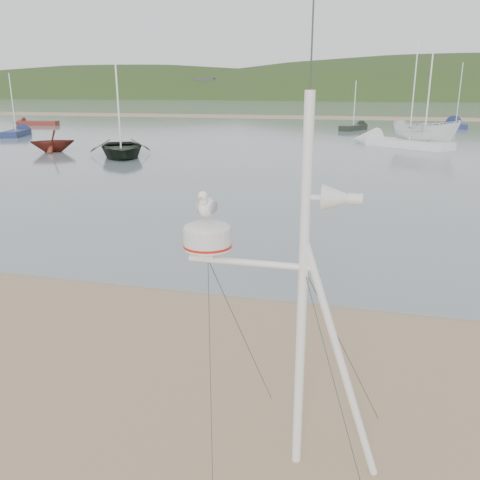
% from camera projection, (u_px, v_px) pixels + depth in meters
% --- Properties ---
extents(ground, '(560.00, 560.00, 0.00)m').
position_uv_depth(ground, '(75.00, 403.00, 6.75)').
color(ground, '#917554').
rests_on(ground, ground).
extents(water, '(560.00, 256.00, 0.04)m').
position_uv_depth(water, '(360.00, 105.00, 129.27)').
color(water, slate).
rests_on(water, ground).
extents(sandbar, '(560.00, 7.00, 0.07)m').
position_uv_depth(sandbar, '(347.00, 118.00, 71.70)').
color(sandbar, '#917554').
rests_on(sandbar, water).
extents(hill_ridge, '(620.00, 180.00, 80.00)m').
position_uv_depth(hill_ridge, '(406.00, 144.00, 226.12)').
color(hill_ridge, '#203315').
rests_on(hill_ridge, ground).
extents(far_cottages, '(294.40, 6.30, 8.00)m').
position_uv_depth(far_cottages, '(374.00, 89.00, 186.82)').
color(far_cottages, silver).
rests_on(far_cottages, ground).
extents(mast_rig, '(2.15, 2.30, 4.86)m').
position_uv_depth(mast_rig, '(293.00, 369.00, 5.35)').
color(mast_rig, silver).
rests_on(mast_rig, ground).
extents(boat_dark, '(3.79, 2.76, 5.23)m').
position_uv_depth(boat_dark, '(119.00, 112.00, 29.91)').
color(boat_dark, black).
rests_on(boat_dark, water).
extents(boat_red, '(2.49, 2.70, 2.68)m').
position_uv_depth(boat_red, '(51.00, 131.00, 32.76)').
color(boat_red, '#5F1E15').
rests_on(boat_red, water).
extents(boat_white, '(2.69, 2.68, 5.06)m').
position_uv_depth(boat_white, '(427.00, 110.00, 34.96)').
color(boat_white, silver).
rests_on(boat_white, water).
extents(sailboat_blue_near, '(3.23, 5.77, 5.66)m').
position_uv_depth(sailboat_blue_near, '(21.00, 132.00, 45.32)').
color(sailboat_blue_near, '#141F47').
rests_on(sailboat_blue_near, ground).
extents(sailboat_blue_far, '(2.05, 7.28, 7.17)m').
position_uv_depth(sailboat_blue_far, '(454.00, 124.00, 55.50)').
color(sailboat_blue_far, '#141F47').
rests_on(sailboat_blue_far, ground).
extents(sailboat_white_near, '(7.49, 6.26, 7.82)m').
position_uv_depth(sailboat_white_near, '(383.00, 141.00, 37.26)').
color(sailboat_white_near, silver).
rests_on(sailboat_white_near, ground).
extents(dinghy_red_far, '(5.31, 2.27, 1.26)m').
position_uv_depth(dinghy_red_far, '(30.00, 123.00, 57.04)').
color(dinghy_red_far, '#5F1E15').
rests_on(dinghy_red_far, ground).
extents(sailboat_dark_mid, '(3.24, 5.08, 5.07)m').
position_uv_depth(sailboat_dark_mid, '(358.00, 127.00, 51.17)').
color(sailboat_dark_mid, black).
rests_on(sailboat_dark_mid, ground).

